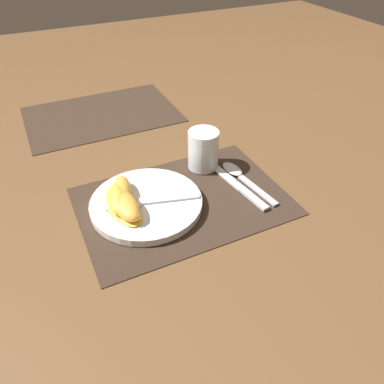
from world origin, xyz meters
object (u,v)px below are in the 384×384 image
at_px(spoon, 239,174).
at_px(citrus_wedge_1, 118,200).
at_px(citrus_wedge_0, 121,195).
at_px(citrus_wedge_2, 124,204).
at_px(fork, 146,202).
at_px(juice_glass, 203,151).
at_px(knife, 238,186).
at_px(citrus_wedge_3, 124,208).
at_px(plate, 146,203).

bearing_deg(spoon, citrus_wedge_1, -179.58).
bearing_deg(citrus_wedge_0, citrus_wedge_2, -96.51).
height_order(fork, citrus_wedge_1, citrus_wedge_1).
bearing_deg(citrus_wedge_0, juice_glass, 15.73).
height_order(knife, spoon, spoon).
xyz_separation_m(knife, citrus_wedge_2, (-0.26, 0.01, 0.03)).
height_order(fork, citrus_wedge_2, citrus_wedge_2).
bearing_deg(citrus_wedge_2, juice_glass, 22.52).
height_order(knife, citrus_wedge_3, citrus_wedge_3).
bearing_deg(citrus_wedge_0, citrus_wedge_1, -129.59).
height_order(spoon, citrus_wedge_1, citrus_wedge_1).
bearing_deg(juice_glass, plate, -154.64).
height_order(citrus_wedge_0, citrus_wedge_3, same).
height_order(knife, fork, fork).
xyz_separation_m(spoon, citrus_wedge_3, (-0.29, -0.03, 0.03)).
xyz_separation_m(knife, citrus_wedge_1, (-0.27, 0.03, 0.03)).
relative_size(spoon, citrus_wedge_0, 1.38).
height_order(knife, citrus_wedge_1, citrus_wedge_1).
distance_m(citrus_wedge_0, citrus_wedge_2, 0.03).
bearing_deg(citrus_wedge_0, fork, -33.76).
relative_size(plate, citrus_wedge_0, 1.75).
distance_m(fork, citrus_wedge_2, 0.05).
bearing_deg(juice_glass, fork, -153.22).
bearing_deg(citrus_wedge_3, citrus_wedge_2, 65.88).
xyz_separation_m(citrus_wedge_1, citrus_wedge_2, (0.01, -0.02, -0.00)).
xyz_separation_m(juice_glass, spoon, (0.06, -0.07, -0.04)).
xyz_separation_m(fork, citrus_wedge_1, (-0.05, 0.02, 0.01)).
bearing_deg(fork, citrus_wedge_3, -166.61).
relative_size(knife, citrus_wedge_2, 1.80).
height_order(plate, knife, plate).
bearing_deg(citrus_wedge_1, plate, -8.28).
bearing_deg(plate, fork, -114.39).
xyz_separation_m(plate, citrus_wedge_1, (-0.06, 0.01, 0.02)).
bearing_deg(fork, juice_glass, 26.78).
bearing_deg(plate, citrus_wedge_2, -168.68).
bearing_deg(plate, juice_glass, 25.36).
distance_m(fork, citrus_wedge_0, 0.05).
bearing_deg(citrus_wedge_3, plate, 19.62).
relative_size(juice_glass, knife, 0.45).
relative_size(juice_glass, citrus_wedge_1, 0.85).
relative_size(fork, citrus_wedge_3, 1.61).
distance_m(plate, citrus_wedge_1, 0.06).
relative_size(fork, citrus_wedge_0, 1.44).
bearing_deg(knife, spoon, 55.46).
xyz_separation_m(citrus_wedge_0, citrus_wedge_1, (-0.01, -0.01, 0.00)).
bearing_deg(citrus_wedge_2, plate, 11.32).
bearing_deg(citrus_wedge_0, spoon, -2.23).
xyz_separation_m(fork, citrus_wedge_2, (-0.05, -0.00, 0.01)).
distance_m(fork, citrus_wedge_1, 0.06).
relative_size(citrus_wedge_0, citrus_wedge_3, 1.12).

